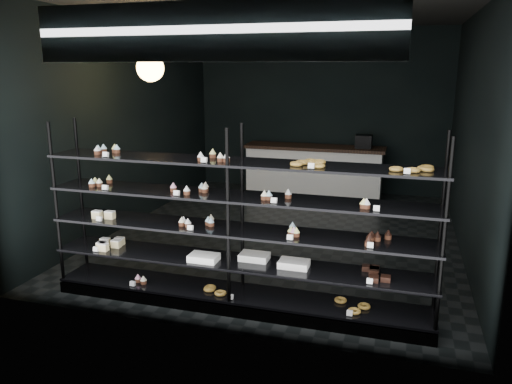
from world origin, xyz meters
TOP-DOWN VIEW (x-y plane):
  - room at (0.00, 0.00)m, footprint 5.01×6.01m
  - display_shelf at (0.05, -2.45)m, footprint 4.00×0.50m
  - signage at (0.00, -2.93)m, footprint 3.30×0.05m
  - pendant_lamp at (-1.60, -0.96)m, footprint 0.36×0.36m
  - service_counter at (0.01, 2.50)m, footprint 2.70×0.65m

SIDE VIEW (x-z plane):
  - service_counter at x=0.01m, z-range -0.11..1.12m
  - display_shelf at x=0.05m, z-range -0.33..1.58m
  - room at x=0.00m, z-range 0.00..3.20m
  - pendant_lamp at x=-1.60m, z-range 2.00..2.90m
  - signage at x=0.00m, z-range 2.50..3.00m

